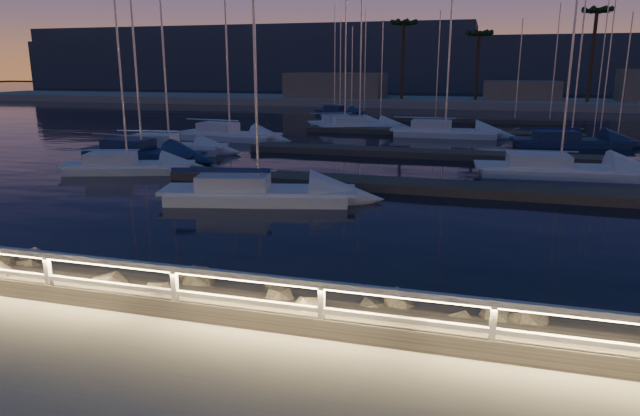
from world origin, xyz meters
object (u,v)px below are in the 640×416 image
Objects in this scene: sailboat_a at (167,146)px; sailboat_h at (555,168)px; sailboat_f at (139,152)px; guard_rail at (266,290)px; sailboat_c at (253,192)px; sailboat_n at (357,125)px; sailboat_m at (339,111)px; sailboat_b at (124,165)px; sailboat_j at (442,131)px; sailboat_e at (227,134)px; sailboat_i at (343,123)px; sailboat_l at (568,141)px.

sailboat_h is (23.15, -1.62, -0.03)m from sailboat_a.
sailboat_a is at bearing 92.59° from sailboat_f.
guard_rail is 13.10m from sailboat_c.
sailboat_n is at bearing 100.10° from guard_rail.
sailboat_c is 1.28× the size of sailboat_m.
guard_rail is 21.64m from sailboat_b.
sailboat_j is 8.07m from sailboat_n.
sailboat_a is at bearing -140.78° from sailboat_j.
guard_rail is at bearing -91.45° from sailboat_j.
sailboat_a is 1.10× the size of sailboat_b.
sailboat_b is 0.85× the size of sailboat_f.
sailboat_j reaches higher than sailboat_b.
guard_rail is 22.60m from sailboat_h.
sailboat_j is at bearing 63.37° from sailboat_c.
sailboat_j is (5.72, 24.78, 0.04)m from sailboat_c.
sailboat_n reaches higher than sailboat_m.
sailboat_c reaches higher than sailboat_e.
sailboat_i is (6.08, 11.67, -0.05)m from sailboat_e.
sailboat_a is 0.93× the size of sailboat_l.
sailboat_e is at bearing 104.43° from sailboat_c.
sailboat_l reaches higher than sailboat_a.
sailboat_f is 23.33m from sailboat_j.
sailboat_l is (2.04, 12.22, -0.01)m from sailboat_h.
sailboat_b is 24.60m from sailboat_n.
sailboat_e reaches higher than sailboat_i.
sailboat_c is 25.43m from sailboat_j.
sailboat_a is at bearing -134.21° from sailboat_i.
guard_rail is 3.88× the size of sailboat_i.
sailboat_i is at bearing 78.52° from sailboat_f.
sailboat_h is (21.56, 5.20, 0.02)m from sailboat_b.
sailboat_i is 0.79× the size of sailboat_j.
sailboat_j is (-6.80, 15.33, 0.05)m from sailboat_h.
sailboat_b is at bearing 141.25° from sailboat_c.
sailboat_h is at bearing 71.31° from guard_rail.
sailboat_i is at bearing -52.66° from sailboat_m.
sailboat_e is 12.41m from sailboat_n.
sailboat_h is at bearing 9.80° from sailboat_f.
sailboat_l is 17.44m from sailboat_n.
guard_rail is at bearing -113.05° from sailboat_h.
sailboat_l reaches higher than sailboat_b.
sailboat_n reaches higher than sailboat_b.
sailboat_h is at bearing -16.50° from sailboat_e.
sailboat_j is 9.37m from sailboat_l.
sailboat_h reaches higher than sailboat_b.
guard_rail is at bearing -67.09° from sailboat_b.
sailboat_c is 1.09× the size of sailboat_n.
sailboat_b is at bearing -126.48° from sailboat_j.
sailboat_b is 13.96m from sailboat_e.
sailboat_i is (7.02, 18.79, -0.03)m from sailboat_a.
sailboat_e is 13.16m from sailboat_i.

